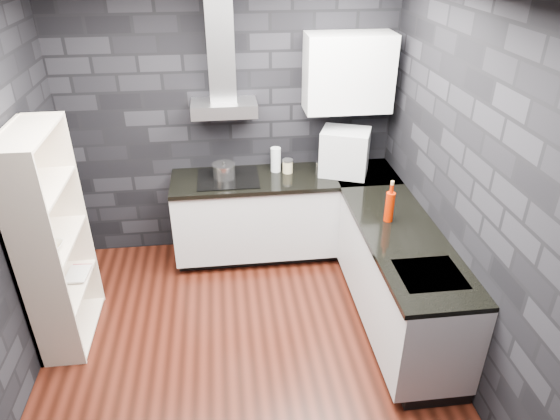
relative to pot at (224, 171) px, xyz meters
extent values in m
plane|color=#3B150D|center=(0.09, -1.31, -0.97)|extent=(3.20, 3.20, 0.00)
cube|color=black|center=(0.09, 0.32, 0.38)|extent=(3.20, 0.05, 2.70)
cube|color=black|center=(0.09, -2.93, 0.38)|extent=(3.20, 0.05, 2.70)
cube|color=black|center=(1.71, -1.31, 0.38)|extent=(0.05, 3.20, 2.70)
cube|color=black|center=(0.59, 0.03, -0.92)|extent=(2.18, 0.50, 0.10)
cube|color=black|center=(1.43, -1.21, -0.92)|extent=(0.50, 1.78, 0.10)
cube|color=silver|center=(0.59, -0.01, -0.49)|extent=(2.20, 0.60, 0.76)
cube|color=silver|center=(1.39, -1.21, -0.49)|extent=(0.60, 1.80, 0.76)
cube|color=black|center=(0.59, -0.02, -0.09)|extent=(2.20, 0.62, 0.04)
cube|color=black|center=(1.38, -1.21, -0.09)|extent=(0.62, 1.80, 0.04)
cube|color=black|center=(1.39, -0.01, -0.09)|extent=(0.62, 0.62, 0.04)
cube|color=#A7A7AC|center=(0.04, 0.12, 0.59)|extent=(0.60, 0.34, 0.12)
cube|color=#A7A7AC|center=(0.04, 0.19, 1.10)|extent=(0.24, 0.20, 0.90)
cube|color=white|center=(1.19, 0.12, 0.88)|extent=(0.80, 0.35, 0.70)
cube|color=black|center=(0.04, -0.01, -0.07)|extent=(0.58, 0.50, 0.01)
cube|color=#A7A7AC|center=(1.39, -1.71, -0.08)|extent=(0.44, 0.40, 0.01)
cylinder|color=silver|center=(0.00, 0.00, 0.00)|extent=(0.28, 0.28, 0.12)
cylinder|color=silver|center=(0.51, 0.11, 0.05)|extent=(0.11, 0.11, 0.24)
cylinder|color=tan|center=(0.62, 0.07, -0.01)|extent=(0.13, 0.13, 0.12)
cylinder|color=silver|center=(0.94, -0.02, -0.01)|extent=(0.12, 0.12, 0.13)
cube|color=#B7BABF|center=(1.16, -0.03, 0.15)|extent=(0.54, 0.48, 0.44)
cylinder|color=#A21A00|center=(1.32, -0.96, 0.05)|extent=(0.08, 0.08, 0.25)
cube|color=beige|center=(-1.33, -0.97, -0.07)|extent=(0.48, 0.85, 1.80)
imported|color=silver|center=(-1.33, -1.11, -0.04)|extent=(0.26, 0.26, 0.06)
imported|color=maroon|center=(-1.35, -0.78, -0.40)|extent=(0.17, 0.04, 0.23)
imported|color=#B2B2B2|center=(-1.35, -0.82, -0.38)|extent=(0.18, 0.03, 0.25)
camera|label=1|loc=(0.01, -4.37, 2.01)|focal=32.00mm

